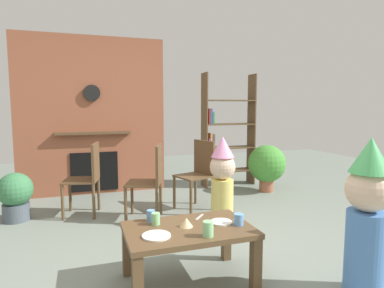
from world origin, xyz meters
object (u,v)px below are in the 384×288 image
Objects in this scene: bookshelf at (224,135)px; child_in_pink at (222,180)px; paper_plate_front at (221,222)px; paper_plate_rear at (156,236)px; paper_cup_near_left at (151,216)px; birthday_cake_slice at (186,222)px; potted_plant_tall at (267,164)px; dining_chair_middle at (151,177)px; coffee_table at (189,237)px; paper_cup_center at (156,219)px; paper_cup_far_left at (208,229)px; dining_chair_right at (199,170)px; paper_cup_near_right at (239,219)px; child_with_cone_hat at (367,212)px; potted_plant_short at (15,195)px; dining_chair_left at (88,174)px.

bookshelf is 2.06m from child_in_pink.
paper_plate_front is 0.55m from paper_plate_rear.
paper_cup_near_left is at bearing -124.84° from bookshelf.
bookshelf is 9.33× the size of paper_plate_rear.
birthday_cake_slice is 0.13× the size of potted_plant_tall.
coffee_table is at bearing 108.95° from dining_chair_middle.
paper_cup_far_left is at bearing -49.64° from paper_cup_center.
dining_chair_middle and dining_chair_right have the same top height.
paper_cup_far_left is at bearing 7.90° from child_in_pink.
paper_cup_far_left reaches higher than birthday_cake_slice.
dining_chair_right is (0.33, 1.82, 0.03)m from paper_cup_near_right.
child_with_cone_hat is 2.34m from dining_chair_right.
paper_plate_front is 1.51m from dining_chair_middle.
paper_cup_center is at bearing 78.60° from paper_plate_rear.
paper_cup_far_left is (0.08, -0.21, 0.13)m from coffee_table.
paper_cup_center reaches higher than paper_cup_near_left.
child_in_pink is 0.78m from dining_chair_right.
birthday_cake_slice is at bearing -42.17° from paper_cup_near_left.
bookshelf reaches higher than coffee_table.
paper_cup_center is 0.51m from paper_plate_front.
child_in_pink is 1.14× the size of dining_chair_middle.
paper_cup_near_left is 1.21m from child_in_pink.
dining_chair_middle is (-0.68, 0.53, -0.03)m from child_in_pink.
dining_chair_middle is 1.61m from potted_plant_short.
paper_plate_rear is at bearing -6.43° from child_in_pink.
potted_plant_tall is (1.65, 2.29, -0.04)m from paper_cup_near_right.
paper_plate_rear is at bearing 42.49° from dining_chair_right.
paper_cup_near_left reaches higher than coffee_table.
child_with_cone_hat is at bearing -29.17° from paper_cup_near_left.
paper_plate_front is at bearing 140.76° from paper_cup_near_right.
paper_cup_far_left is 0.12× the size of dining_chair_middle.
birthday_cake_slice is (0.21, -0.12, -0.01)m from paper_cup_center.
bookshelf is at bearing 60.68° from birthday_cake_slice.
potted_plant_tall reaches higher than paper_cup_near_left.
paper_cup_far_left is 3.11m from potted_plant_tall.
paper_cup_center reaches higher than paper_plate_front.
birthday_cake_slice is at bearing 121.46° from dining_chair_left.
dining_chair_middle is (-0.05, 1.71, 0.02)m from paper_cup_far_left.
paper_plate_front is 0.19× the size of dining_chair_right.
dining_chair_left is at bearing 109.53° from coffee_table.
potted_plant_short is (-2.22, 0.22, -0.20)m from dining_chair_right.
coffee_table is 1.51m from dining_chair_middle.
dining_chair_left is (-0.46, 1.78, 0.03)m from paper_cup_center.
coffee_table is 1.66× the size of potted_plant_short.
coffee_table is 0.84× the size of child_with_cone_hat.
paper_cup_near_right is at bearing 60.25° from dining_chair_right.
paper_cup_far_left is at bearing 111.59° from dining_chair_middle.
paper_plate_front is at bearing 2.62° from coffee_table.
coffee_table is 10.79× the size of paper_cup_near_right.
birthday_cake_slice is 1.87m from dining_chair_right.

